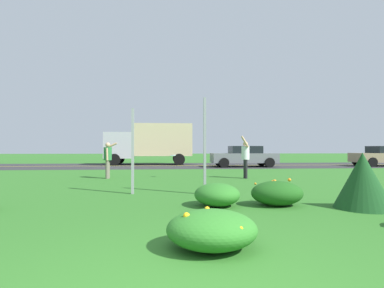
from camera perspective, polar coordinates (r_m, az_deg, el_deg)
The scene contains 14 objects.
ground_plane at distance 12.74m, azimuth -4.09°, elevation -6.65°, with size 120.00×120.00×0.00m, color #2D6B23.
highway_strip at distance 22.96m, azimuth -4.36°, elevation -4.00°, with size 120.00×7.69×0.01m, color #2D2D30.
highway_center_stripe at distance 22.96m, azimuth -4.36°, elevation -3.99°, with size 120.00×0.16×0.00m, color yellow.
daylily_clump_mid_left at distance 4.19m, azimuth 3.66°, elevation -15.39°, with size 1.19×1.12×0.52m.
daylily_clump_mid_center at distance 7.11m, azimuth 4.63°, elevation -9.26°, with size 1.03×1.10×0.51m.
daylily_clump_front_right at distance 7.40m, azimuth 15.37°, elevation -8.72°, with size 1.18×0.98×0.59m.
sign_post_near_path at distance 9.02m, azimuth -10.86°, elevation -1.29°, with size 0.07×0.10×2.44m.
sign_post_by_roadside at distance 8.77m, azimuth 2.36°, elevation -0.34°, with size 0.07×0.10×2.74m.
evergreen_shrub_side at distance 7.70m, azimuth 28.92°, elevation -5.90°, with size 1.21×1.21×1.21m, color #19471E.
person_thrower_green_shirt at distance 13.82m, azimuth -15.24°, elevation -2.31°, with size 0.54×0.50×1.56m.
person_catcher_white_shirt at distance 13.59m, azimuth 9.80°, elevation -2.21°, with size 0.42×0.50×1.84m.
frisbee_pale_blue at distance 13.68m, azimuth -3.52°, elevation -2.12°, with size 0.26×0.26×0.06m.
car_gray_center_left at distance 21.87m, azimuth 9.55°, elevation -2.23°, with size 4.50×2.00×1.45m.
box_truck_silver at distance 24.69m, azimuth -7.57°, elevation 0.41°, with size 6.70×2.46×3.20m.
Camera 1 is at (-0.14, -2.42, 1.31)m, focal length 28.97 mm.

